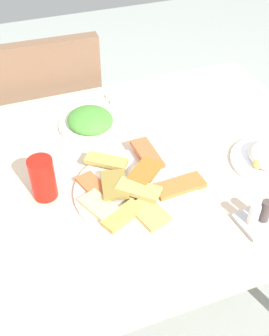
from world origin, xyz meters
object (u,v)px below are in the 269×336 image
object	(u,v)px
dining_chair	(51,118)
pide_platter	(135,189)
dining_table	(134,183)
condiment_caddy	(258,218)
paper_napkin	(135,97)
soda_can	(43,178)
spoon	(133,93)
fork	(136,98)
salad_plate_rice	(90,121)

from	to	relation	value
dining_chair	pide_platter	xyz separation A→B (m)	(0.10, -0.76, 0.24)
dining_table	condiment_caddy	world-z (taller)	condiment_caddy
dining_chair	paper_napkin	size ratio (longest dim) A/B	6.62
soda_can	spoon	bearing A→B (deg)	44.83
pide_platter	paper_napkin	world-z (taller)	pide_platter
dining_chair	fork	xyz separation A→B (m)	(0.27, -0.33, 0.23)
pide_platter	paper_napkin	distance (m)	0.48
soda_can	paper_napkin	world-z (taller)	soda_can
soda_can	fork	distance (m)	0.54
paper_napkin	fork	world-z (taller)	fork
dining_table	soda_can	xyz separation A→B (m)	(-0.26, -0.03, 0.13)
salad_plate_rice	condiment_caddy	distance (m)	0.61
dining_chair	fork	distance (m)	0.48
dining_table	paper_napkin	distance (m)	0.38
dining_table	spoon	bearing A→B (deg)	70.18
dining_chair	condiment_caddy	xyz separation A→B (m)	(0.35, -0.97, 0.25)
dining_chair	soda_can	size ratio (longest dim) A/B	7.28
fork	condiment_caddy	size ratio (longest dim) A/B	1.96
dining_table	dining_chair	world-z (taller)	dining_chair
soda_can	pide_platter	bearing A→B (deg)	-18.04
fork	spoon	size ratio (longest dim) A/B	0.96
salad_plate_rice	condiment_caddy	size ratio (longest dim) A/B	2.11
salad_plate_rice	soda_can	size ratio (longest dim) A/B	1.69
dining_table	condiment_caddy	distance (m)	0.39
dining_chair	fork	bearing A→B (deg)	-50.86
spoon	pide_platter	bearing A→B (deg)	-99.32
dining_chair	paper_napkin	world-z (taller)	dining_chair
salad_plate_rice	condiment_caddy	xyz separation A→B (m)	(0.28, -0.55, 0.00)
paper_napkin	fork	bearing A→B (deg)	-90.00
spoon	condiment_caddy	size ratio (longest dim) A/B	2.03
salad_plate_rice	fork	distance (m)	0.22
pide_platter	condiment_caddy	bearing A→B (deg)	-40.67
dining_table	dining_chair	xyz separation A→B (m)	(-0.14, 0.66, -0.15)
paper_napkin	dining_table	bearing A→B (deg)	-110.76
dining_chair	pide_platter	distance (m)	0.80
dining_chair	condiment_caddy	bearing A→B (deg)	-70.34
dining_chair	soda_can	bearing A→B (deg)	-100.60
spoon	soda_can	bearing A→B (deg)	-124.77
salad_plate_rice	paper_napkin	size ratio (longest dim) A/B	1.53
pide_platter	salad_plate_rice	bearing A→B (deg)	94.82
pide_platter	spoon	bearing A→B (deg)	70.28
fork	pide_platter	bearing A→B (deg)	-104.04
salad_plate_rice	soda_can	world-z (taller)	soda_can
salad_plate_rice	spoon	size ratio (longest dim) A/B	1.04
dining_chair	paper_napkin	distance (m)	0.47
dining_table	fork	world-z (taller)	fork
spoon	salad_plate_rice	bearing A→B (deg)	-135.80
soda_can	dining_table	bearing A→B (deg)	5.99
fork	condiment_caddy	xyz separation A→B (m)	(0.08, -0.64, 0.02)
paper_napkin	condiment_caddy	size ratio (longest dim) A/B	1.37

